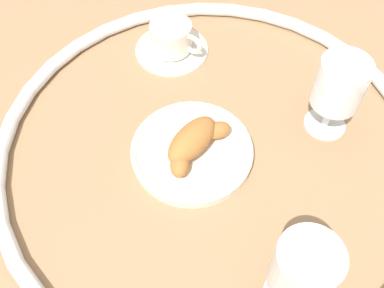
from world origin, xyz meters
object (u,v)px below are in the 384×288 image
object	(u,v)px
juice_glass_left	(339,87)
juice_glass_right	(303,271)
coffee_cup_near	(172,40)
croissant_large	(194,141)
pastry_plate	(192,151)

from	to	relation	value
juice_glass_left	juice_glass_right	size ratio (longest dim) A/B	1.00
coffee_cup_near	juice_glass_left	size ratio (longest dim) A/B	0.97
croissant_large	juice_glass_right	xyz separation A→B (m)	(0.08, 0.24, 0.05)
croissant_large	juice_glass_right	bearing A→B (deg)	71.91
coffee_cup_near	juice_glass_right	world-z (taller)	juice_glass_right
pastry_plate	juice_glass_right	size ratio (longest dim) A/B	1.37
croissant_large	juice_glass_left	xyz separation A→B (m)	(-0.19, 0.12, 0.05)
croissant_large	coffee_cup_near	world-z (taller)	croissant_large
pastry_plate	coffee_cup_near	distance (m)	0.24
croissant_large	coffee_cup_near	bearing A→B (deg)	-128.31
pastry_plate	croissant_large	distance (m)	0.03
pastry_plate	coffee_cup_near	xyz separation A→B (m)	(-0.15, -0.18, 0.02)
juice_glass_left	coffee_cup_near	bearing A→B (deg)	-81.92
pastry_plate	juice_glass_left	size ratio (longest dim) A/B	1.37
juice_glass_left	juice_glass_right	world-z (taller)	same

